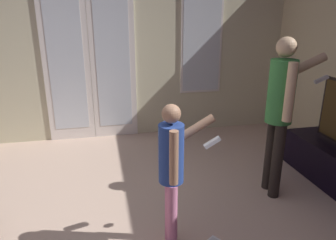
# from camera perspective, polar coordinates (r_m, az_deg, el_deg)

# --- Properties ---
(wall_back_with_doors) EXTENTS (6.33, 0.09, 2.59)m
(wall_back_with_doors) POSITION_cam_1_polar(r_m,az_deg,el_deg) (4.68, -15.56, 11.73)
(wall_back_with_doors) COLOR beige
(wall_back_with_doors) RESTS_ON ground_plane
(person_adult) EXTENTS (0.70, 0.43, 1.58)m
(person_adult) POSITION_cam_1_polar(r_m,az_deg,el_deg) (3.22, 19.71, 2.69)
(person_adult) COLOR #29231E
(person_adult) RESTS_ON ground_plane
(person_child) EXTENTS (0.51, 0.32, 1.18)m
(person_child) POSITION_cam_1_polar(r_m,az_deg,el_deg) (2.37, 0.86, -8.10)
(person_child) COLOR pink
(person_child) RESTS_ON ground_plane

